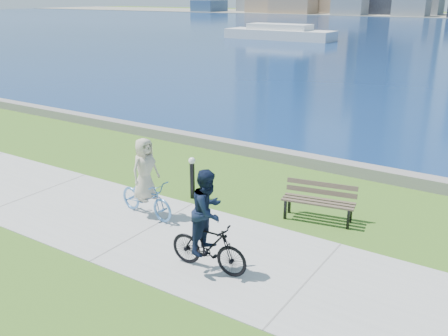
% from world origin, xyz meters
% --- Properties ---
extents(ground, '(320.00, 320.00, 0.00)m').
position_xyz_m(ground, '(0.00, 0.00, 0.00)').
color(ground, '#366019').
rests_on(ground, ground).
extents(concrete_path, '(80.00, 3.50, 0.02)m').
position_xyz_m(concrete_path, '(0.00, 0.00, 0.01)').
color(concrete_path, '#A7A6A2').
rests_on(concrete_path, ground).
extents(seawall, '(90.00, 0.50, 0.35)m').
position_xyz_m(seawall, '(0.00, 6.20, 0.17)').
color(seawall, slate).
rests_on(seawall, ground).
extents(ferry_near, '(13.15, 3.76, 1.78)m').
position_xyz_m(ferry_near, '(-24.62, 46.88, 0.74)').
color(ferry_near, silver).
rests_on(ferry_near, ground).
extents(park_bench, '(1.79, 0.90, 0.88)m').
position_xyz_m(park_bench, '(-0.93, 2.70, 0.54)').
color(park_bench, black).
rests_on(park_bench, ground).
extents(bollard_lamp, '(0.18, 0.18, 1.14)m').
position_xyz_m(bollard_lamp, '(-4.25, 2.10, 0.65)').
color(bollard_lamp, black).
rests_on(bollard_lamp, ground).
extents(cyclist_woman, '(0.83, 1.81, 1.95)m').
position_xyz_m(cyclist_woman, '(-4.52, 0.59, 0.74)').
color(cyclist_woman, '#538AC9').
rests_on(cyclist_woman, ground).
extents(cyclist_man, '(0.66, 1.70, 2.08)m').
position_xyz_m(cyclist_man, '(-1.80, -0.69, 0.90)').
color(cyclist_man, black).
rests_on(cyclist_man, ground).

